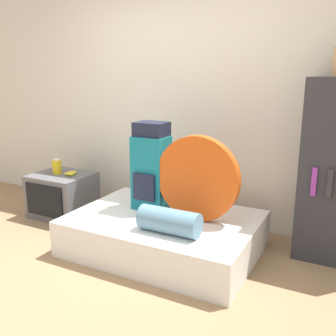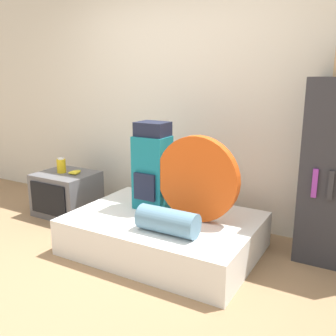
# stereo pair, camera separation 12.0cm
# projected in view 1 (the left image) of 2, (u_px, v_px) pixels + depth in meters

# --- Properties ---
(ground_plane) EXTENTS (16.00, 16.00, 0.00)m
(ground_plane) POSITION_uv_depth(u_px,v_px,m) (83.00, 288.00, 2.81)
(ground_plane) COLOR #997551
(wall_back) EXTENTS (8.00, 0.05, 2.60)m
(wall_back) POSITION_uv_depth(u_px,v_px,m) (182.00, 100.00, 3.96)
(wall_back) COLOR silver
(wall_back) RESTS_ON ground_plane
(bed) EXTENTS (1.63, 1.16, 0.32)m
(bed) POSITION_uv_depth(u_px,v_px,m) (164.00, 233.00, 3.39)
(bed) COLOR white
(bed) RESTS_ON ground_plane
(backpack) EXTENTS (0.31, 0.28, 0.82)m
(backpack) POSITION_uv_depth(u_px,v_px,m) (151.00, 167.00, 3.47)
(backpack) COLOR #14707F
(backpack) RESTS_ON bed
(tent_bag) EXTENTS (0.74, 0.09, 0.74)m
(tent_bag) POSITION_uv_depth(u_px,v_px,m) (198.00, 179.00, 3.19)
(tent_bag) COLOR #D14C14
(tent_bag) RESTS_ON bed
(sleeping_roll) EXTENTS (0.50, 0.20, 0.20)m
(sleeping_roll) POSITION_uv_depth(u_px,v_px,m) (169.00, 221.00, 2.97)
(sleeping_roll) COLOR #5B849E
(sleeping_roll) RESTS_ON bed
(television) EXTENTS (0.63, 0.57, 0.48)m
(television) POSITION_uv_depth(u_px,v_px,m) (63.00, 195.00, 4.22)
(television) COLOR #5B5B60
(television) RESTS_ON ground_plane
(canister) EXTENTS (0.10, 0.10, 0.17)m
(canister) POSITION_uv_depth(u_px,v_px,m) (57.00, 167.00, 4.16)
(canister) COLOR gold
(canister) RESTS_ON television
(banana_bunch) EXTENTS (0.13, 0.16, 0.04)m
(banana_bunch) POSITION_uv_depth(u_px,v_px,m) (72.00, 173.00, 4.13)
(banana_bunch) COLOR yellow
(banana_bunch) RESTS_ON television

